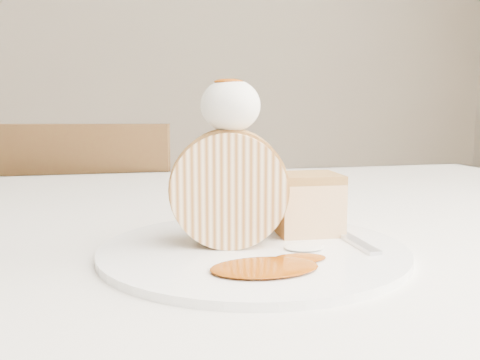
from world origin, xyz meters
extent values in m
cube|color=white|center=(0.00, 3.00, 1.40)|extent=(5.00, 0.10, 2.80)
cube|color=silver|center=(0.00, 0.20, 0.73)|extent=(1.40, 0.90, 0.04)
cube|color=silver|center=(0.00, 0.65, 0.61)|extent=(1.40, 0.01, 0.28)
cylinder|color=brown|center=(0.62, 0.57, 0.35)|extent=(0.06, 0.06, 0.71)
cube|color=brown|center=(-0.12, 0.88, 0.41)|extent=(0.48, 0.48, 0.04)
cube|color=brown|center=(-0.16, 0.71, 0.64)|extent=(0.40, 0.12, 0.42)
cylinder|color=brown|center=(0.08, 1.01, 0.19)|extent=(0.03, 0.03, 0.39)
cylinder|color=brown|center=(-0.25, 1.09, 0.19)|extent=(0.03, 0.03, 0.39)
cylinder|color=white|center=(0.04, 0.02, 0.75)|extent=(0.29, 0.29, 0.01)
cylinder|color=#FFE1B1|center=(0.02, 0.04, 0.81)|extent=(0.11, 0.08, 0.10)
cube|color=#AB7C40|center=(0.11, 0.06, 0.78)|extent=(0.07, 0.06, 0.05)
ellipsoid|color=silver|center=(0.02, 0.03, 0.88)|extent=(0.05, 0.05, 0.05)
ellipsoid|color=#893905|center=(0.02, 0.03, 0.91)|extent=(0.03, 0.02, 0.01)
cube|color=silver|center=(0.14, 0.02, 0.76)|extent=(0.02, 0.17, 0.00)
camera|label=1|loc=(-0.08, -0.44, 0.88)|focal=40.00mm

